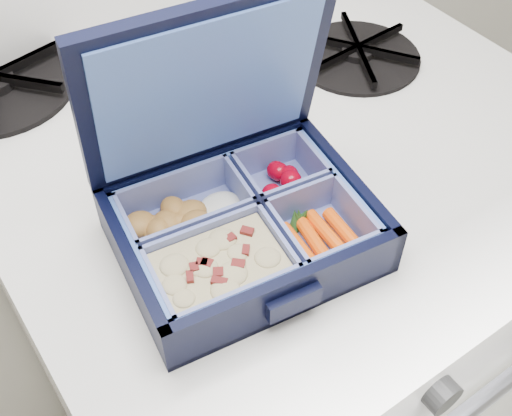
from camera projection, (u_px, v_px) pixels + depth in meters
stove at (267, 346)px, 1.11m from camera, size 0.67×0.67×1.01m
bento_box at (244, 229)px, 0.60m from camera, size 0.25×0.21×0.05m
burner_grate at (357, 51)px, 0.82m from camera, size 0.17×0.17×0.02m
fork at (175, 164)px, 0.69m from camera, size 0.15×0.14×0.01m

